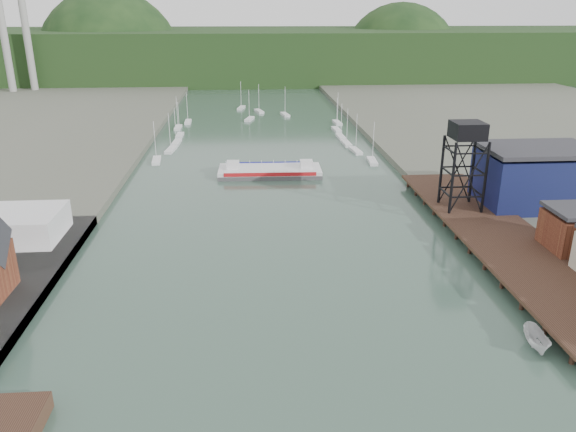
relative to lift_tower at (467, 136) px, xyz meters
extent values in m
cube|color=black|center=(2.00, -13.00, -13.75)|extent=(14.00, 70.00, 0.50)
cylinder|color=black|center=(-4.00, -13.00, -14.85)|extent=(0.60, 0.60, 2.20)
cylinder|color=black|center=(8.00, -13.00, -14.85)|extent=(0.60, 0.60, 2.20)
cube|color=silver|center=(-79.00, -8.00, -11.80)|extent=(18.00, 12.00, 4.50)
cylinder|color=black|center=(-3.00, -3.00, -7.00)|extent=(0.50, 0.50, 13.00)
cylinder|color=black|center=(3.00, -3.00, -7.00)|extent=(0.50, 0.50, 13.00)
cylinder|color=black|center=(-3.00, 3.00, -7.00)|extent=(0.50, 0.50, 13.00)
cylinder|color=black|center=(3.00, 3.00, -7.00)|extent=(0.50, 0.50, 13.00)
cube|color=black|center=(0.00, 0.00, 1.00)|extent=(5.50, 5.50, 3.00)
cube|color=#0C1835|center=(15.00, 2.00, -9.05)|extent=(20.00, 14.00, 10.00)
cube|color=#2D2D33|center=(15.00, 2.00, -3.15)|extent=(20.50, 14.50, 0.80)
cube|color=silver|center=(-62.54, 45.89, -15.30)|extent=(2.67, 7.65, 0.90)
cube|color=silver|center=(-60.28, 57.30, -15.30)|extent=(2.81, 7.67, 0.90)
cube|color=silver|center=(-59.71, 66.17, -15.30)|extent=(2.35, 7.59, 0.90)
cube|color=silver|center=(-59.81, 76.09, -15.30)|extent=(2.01, 7.50, 0.90)
cube|color=silver|center=(-61.64, 88.33, -15.30)|extent=(2.00, 7.50, 0.90)
cube|color=silver|center=(-59.32, 98.17, -15.30)|extent=(2.16, 7.54, 0.90)
cube|color=silver|center=(-7.44, 41.03, -15.30)|extent=(2.53, 7.62, 0.90)
cube|color=silver|center=(-9.54, 52.51, -15.30)|extent=(2.76, 7.67, 0.90)
cube|color=silver|center=(-10.54, 61.29, -15.30)|extent=(2.22, 7.56, 0.90)
cube|color=silver|center=(-10.73, 70.28, -15.30)|extent=(2.18, 7.54, 0.90)
cube|color=silver|center=(-10.33, 81.38, -15.30)|extent=(2.46, 7.61, 0.90)
cube|color=silver|center=(-8.22, 92.99, -15.30)|extent=(2.48, 7.61, 0.90)
cube|color=silver|center=(-38.16, 102.00, -15.30)|extent=(3.78, 7.76, 0.90)
cube|color=silver|center=(-24.96, 110.00, -15.30)|extent=(3.31, 7.74, 0.90)
cube|color=silver|center=(-34.34, 118.00, -15.30)|extent=(3.76, 7.76, 0.90)
cube|color=silver|center=(-41.11, 126.00, -15.30)|extent=(3.40, 7.74, 0.90)
cylinder|color=gray|center=(-145.00, 172.00, 14.35)|extent=(3.20, 3.20, 60.00)
cylinder|color=gray|center=(-137.00, 177.00, 14.35)|extent=(3.20, 3.20, 60.00)
cube|color=black|center=(-35.00, 242.00, -3.65)|extent=(500.00, 120.00, 28.00)
sphere|color=black|center=(-115.00, 242.00, -7.65)|extent=(80.00, 80.00, 80.00)
sphere|color=black|center=(55.00, 252.00, -9.65)|extent=(70.00, 70.00, 70.00)
cube|color=#464648|center=(-34.04, 31.60, -15.17)|extent=(24.25, 10.26, 0.96)
cube|color=silver|center=(-34.04, 31.60, -14.30)|extent=(24.25, 10.26, 0.77)
cube|color=red|center=(-34.17, 26.76, -14.11)|extent=(21.11, 0.73, 0.86)
cube|color=navy|center=(-33.91, 36.45, -14.11)|extent=(21.11, 0.73, 0.86)
cube|color=silver|center=(-42.68, 31.84, -13.15)|extent=(2.96, 2.96, 1.92)
cube|color=silver|center=(-25.40, 31.36, -13.15)|extent=(2.96, 2.96, 1.92)
imported|color=silver|center=(-6.54, -42.83, -14.55)|extent=(2.88, 5.94, 2.20)
camera|label=1|loc=(-39.29, -96.15, 21.29)|focal=35.00mm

